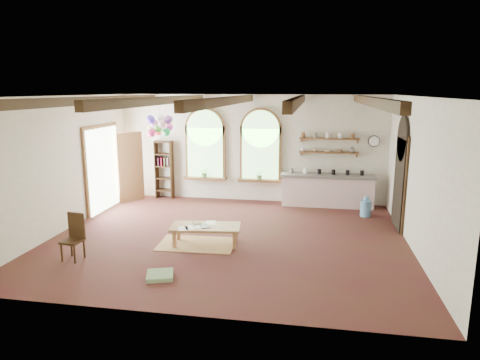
% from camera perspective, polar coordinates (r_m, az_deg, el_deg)
% --- Properties ---
extents(floor, '(8.00, 8.00, 0.00)m').
position_cam_1_polar(floor, '(9.92, -1.57, -7.69)').
color(floor, '#4C1F1F').
rests_on(floor, ground).
extents(ceiling_beams, '(6.20, 6.80, 0.18)m').
position_cam_1_polar(ceiling_beams, '(9.35, -1.68, 10.50)').
color(ceiling_beams, '#382511').
rests_on(ceiling_beams, ceiling).
extents(window_left, '(1.30, 0.28, 2.20)m').
position_cam_1_polar(window_left, '(13.11, -4.67, 4.45)').
color(window_left, brown).
rests_on(window_left, floor).
extents(window_right, '(1.30, 0.28, 2.20)m').
position_cam_1_polar(window_right, '(12.80, 2.75, 4.29)').
color(window_right, brown).
rests_on(window_right, floor).
extents(left_doorway, '(0.10, 1.90, 2.50)m').
position_cam_1_polar(left_doorway, '(12.60, -17.82, 1.39)').
color(left_doorway, brown).
rests_on(left_doorway, floor).
extents(right_doorway, '(0.10, 1.30, 2.40)m').
position_cam_1_polar(right_doorway, '(11.09, 20.47, -0.44)').
color(right_doorway, black).
rests_on(right_doorway, floor).
extents(kitchen_counter, '(2.68, 0.62, 0.94)m').
position_cam_1_polar(kitchen_counter, '(12.69, 11.56, -1.31)').
color(kitchen_counter, '#FDD6DA').
rests_on(kitchen_counter, floor).
extents(wall_shelf_lower, '(1.70, 0.24, 0.04)m').
position_cam_1_polar(wall_shelf_lower, '(12.67, 11.74, 3.61)').
color(wall_shelf_lower, brown).
rests_on(wall_shelf_lower, wall_back).
extents(wall_shelf_upper, '(1.70, 0.24, 0.04)m').
position_cam_1_polar(wall_shelf_upper, '(12.62, 11.82, 5.40)').
color(wall_shelf_upper, brown).
rests_on(wall_shelf_upper, wall_back).
extents(wall_clock, '(0.32, 0.04, 0.32)m').
position_cam_1_polar(wall_clock, '(12.80, 17.42, 4.97)').
color(wall_clock, black).
rests_on(wall_clock, wall_back).
extents(bookshelf, '(0.53, 0.32, 1.80)m').
position_cam_1_polar(bookshelf, '(13.51, -10.08, 1.38)').
color(bookshelf, '#382511').
rests_on(bookshelf, floor).
extents(coffee_table, '(1.58, 0.87, 0.43)m').
position_cam_1_polar(coffee_table, '(9.42, -4.61, -6.39)').
color(coffee_table, '#A3834A').
rests_on(coffee_table, floor).
extents(side_chair, '(0.41, 0.41, 0.93)m').
position_cam_1_polar(side_chair, '(9.25, -21.33, -8.26)').
color(side_chair, '#382511').
rests_on(side_chair, floor).
extents(floor_mat, '(1.69, 1.09, 0.02)m').
position_cam_1_polar(floor_mat, '(9.56, -5.79, -8.49)').
color(floor_mat, tan).
rests_on(floor_mat, floor).
extents(floor_cushion, '(0.59, 0.59, 0.08)m').
position_cam_1_polar(floor_cushion, '(8.06, -10.62, -12.39)').
color(floor_cushion, gray).
rests_on(floor_cushion, floor).
extents(water_jug_a, '(0.29, 0.29, 0.55)m').
position_cam_1_polar(water_jug_a, '(12.80, 15.10, -2.46)').
color(water_jug_a, '#62A1D2').
rests_on(water_jug_a, floor).
extents(water_jug_b, '(0.29, 0.29, 0.55)m').
position_cam_1_polar(water_jug_b, '(11.96, 16.42, -3.56)').
color(water_jug_b, '#62A1D2').
rests_on(water_jug_b, floor).
extents(balloon_cluster, '(0.85, 0.85, 1.15)m').
position_cam_1_polar(balloon_cluster, '(12.27, -10.61, 7.15)').
color(balloon_cluster, white).
rests_on(balloon_cluster, floor).
extents(table_book, '(0.27, 0.30, 0.02)m').
position_cam_1_polar(table_book, '(9.57, -6.27, -5.74)').
color(table_book, olive).
rests_on(table_book, coffee_table).
extents(tablet, '(0.30, 0.33, 0.01)m').
position_cam_1_polar(tablet, '(9.36, -4.67, -6.15)').
color(tablet, black).
rests_on(tablet, coffee_table).
extents(potted_plant_left, '(0.27, 0.23, 0.30)m').
position_cam_1_polar(potted_plant_left, '(13.14, -4.72, 1.01)').
color(potted_plant_left, '#598C4C').
rests_on(potted_plant_left, window_left).
extents(potted_plant_right, '(0.27, 0.23, 0.30)m').
position_cam_1_polar(potted_plant_right, '(12.82, 2.65, 0.76)').
color(potted_plant_right, '#598C4C').
rests_on(potted_plant_right, window_right).
extents(shelf_cup_a, '(0.12, 0.10, 0.10)m').
position_cam_1_polar(shelf_cup_a, '(12.66, 8.35, 4.03)').
color(shelf_cup_a, white).
rests_on(shelf_cup_a, wall_shelf_lower).
extents(shelf_cup_b, '(0.10, 0.10, 0.09)m').
position_cam_1_polar(shelf_cup_b, '(12.66, 9.94, 3.97)').
color(shelf_cup_b, beige).
rests_on(shelf_cup_b, wall_shelf_lower).
extents(shelf_bowl_a, '(0.22, 0.22, 0.05)m').
position_cam_1_polar(shelf_bowl_a, '(12.67, 11.52, 3.82)').
color(shelf_bowl_a, beige).
rests_on(shelf_bowl_a, wall_shelf_lower).
extents(shelf_bowl_b, '(0.20, 0.20, 0.06)m').
position_cam_1_polar(shelf_bowl_b, '(12.68, 13.11, 3.78)').
color(shelf_bowl_b, '#8C664C').
rests_on(shelf_bowl_b, wall_shelf_lower).
extents(shelf_vase, '(0.18, 0.18, 0.19)m').
position_cam_1_polar(shelf_vase, '(12.70, 14.70, 4.01)').
color(shelf_vase, slate).
rests_on(shelf_vase, wall_shelf_lower).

